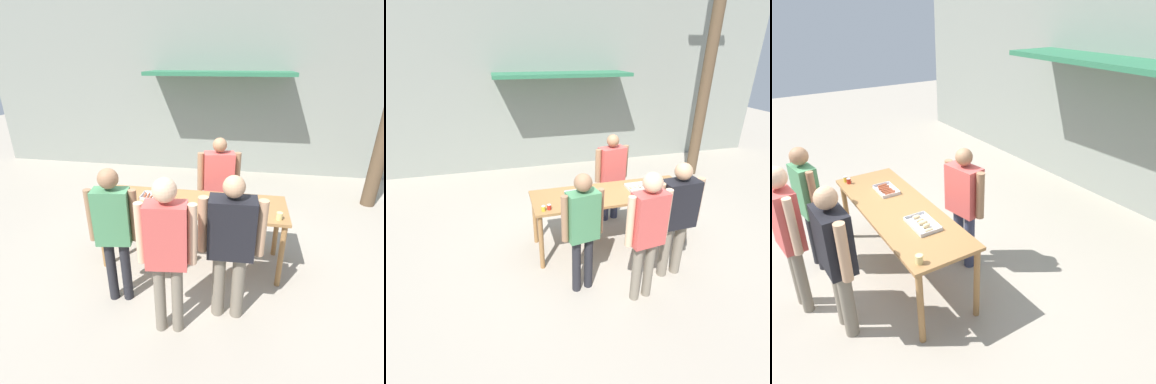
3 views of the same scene
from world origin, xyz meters
The scene contains 13 objects.
ground_plane centered at (0.00, 0.00, 0.00)m, with size 24.00×24.00×0.00m, color #A39989.
building_facade_back centered at (0.00, 3.98, 2.26)m, with size 12.00×1.11×4.50m.
serving_table centered at (0.00, 0.00, 0.83)m, with size 2.48×0.81×0.93m.
food_tray_sausages centered at (-0.52, 0.06, 0.95)m, with size 0.39×0.24×0.04m.
food_tray_buns centered at (0.51, 0.06, 0.95)m, with size 0.44×0.27×0.06m.
condiment_jar_mustard centered at (-1.11, -0.30, 0.97)m, with size 0.06×0.06×0.08m.
condiment_jar_ketchup centered at (-1.03, -0.28, 0.97)m, with size 0.06×0.06×0.08m.
beer_cup centered at (1.10, -0.29, 0.98)m, with size 0.07×0.07×0.09m.
person_server_behind_table centered at (0.28, 0.76, 0.96)m, with size 0.65×0.33×1.64m.
person_customer_holding_hotdog centered at (-0.72, -0.89, 1.01)m, with size 0.55×0.27×1.67m.
person_customer_with_cup centered at (0.56, -0.92, 1.00)m, with size 0.68×0.28×1.69m.
person_customer_waiting_in_line centered at (-0.03, -1.24, 1.05)m, with size 0.58×0.26×1.75m.
utility_pole centered at (3.17, 2.40, 3.23)m, with size 1.10×0.26×6.33m.
Camera 2 is at (-1.59, -3.89, 2.95)m, focal length 28.00 mm.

